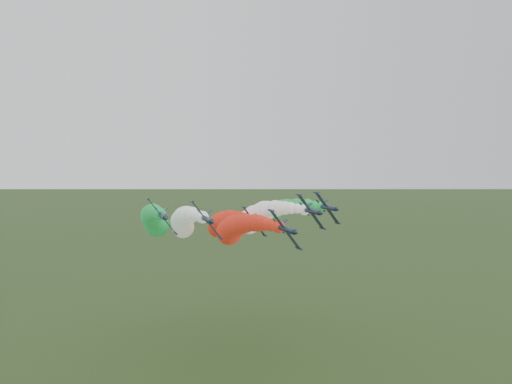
% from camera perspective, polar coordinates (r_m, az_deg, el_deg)
% --- Properties ---
extents(jet_lead, '(13.68, 69.99, 16.50)m').
position_cam_1_polar(jet_lead, '(131.03, -2.57, -4.25)').
color(jet_lead, '#111F34').
rests_on(jet_lead, ground).
extents(jet_inner_left, '(13.47, 69.78, 16.29)m').
position_cam_1_polar(jet_inner_left, '(134.46, -8.33, -3.42)').
color(jet_inner_left, '#111F34').
rests_on(jet_inner_left, ground).
extents(jet_inner_right, '(14.08, 70.39, 16.90)m').
position_cam_1_polar(jet_inner_right, '(142.94, -0.04, -2.86)').
color(jet_inner_right, '#111F34').
rests_on(jet_inner_right, ground).
extents(jet_outer_left, '(13.98, 70.29, 16.81)m').
position_cam_1_polar(jet_outer_left, '(142.21, -11.57, -3.16)').
color(jet_outer_left, '#111F34').
rests_on(jet_outer_left, ground).
extents(jet_outer_right, '(13.78, 70.09, 16.60)m').
position_cam_1_polar(jet_outer_right, '(152.61, 1.64, -2.54)').
color(jet_outer_right, '#111F34').
rests_on(jet_outer_right, ground).
extents(jet_trail, '(13.81, 70.12, 16.63)m').
position_cam_1_polar(jet_trail, '(160.34, -4.04, -3.59)').
color(jet_trail, '#111F34').
rests_on(jet_trail, ground).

